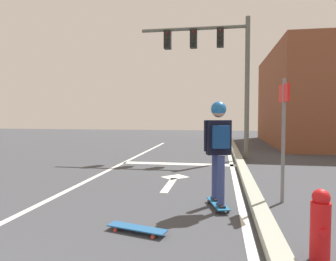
% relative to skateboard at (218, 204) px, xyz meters
% --- Properties ---
extents(lane_line_center, '(0.12, 20.00, 0.01)m').
position_rel_skateboard_xyz_m(lane_line_center, '(-3.00, 1.23, -0.07)').
color(lane_line_center, silver).
rests_on(lane_line_center, ground).
extents(lane_line_curbside, '(0.12, 20.00, 0.01)m').
position_rel_skateboard_xyz_m(lane_line_curbside, '(0.39, 1.23, -0.07)').
color(lane_line_curbside, silver).
rests_on(lane_line_curbside, ground).
extents(stop_bar, '(3.53, 0.40, 0.01)m').
position_rel_skateboard_xyz_m(stop_bar, '(-1.23, 4.34, -0.07)').
color(stop_bar, silver).
rests_on(stop_bar, ground).
extents(lane_arrow_stem, '(0.16, 1.40, 0.01)m').
position_rel_skateboard_xyz_m(lane_arrow_stem, '(-1.05, 1.50, -0.07)').
color(lane_arrow_stem, silver).
rests_on(lane_arrow_stem, ground).
extents(lane_arrow_head, '(0.71, 0.71, 0.01)m').
position_rel_skateboard_xyz_m(lane_arrow_head, '(-1.05, 2.35, -0.07)').
color(lane_arrow_head, silver).
rests_on(lane_arrow_head, ground).
extents(curb_strip, '(0.24, 24.00, 0.14)m').
position_rel_skateboard_xyz_m(curb_strip, '(0.64, 1.23, -0.00)').
color(curb_strip, '#9BA192').
rests_on(curb_strip, ground).
extents(skateboard, '(0.39, 0.79, 0.09)m').
position_rel_skateboard_xyz_m(skateboard, '(0.00, 0.00, 0.00)').
color(skateboard, '#196396').
rests_on(skateboard, ground).
extents(skater, '(0.45, 0.62, 1.66)m').
position_rel_skateboard_xyz_m(skater, '(0.00, -0.02, 1.07)').
color(skater, navy).
rests_on(skater, skateboard).
extents(spare_skateboard, '(0.83, 0.38, 0.07)m').
position_rel_skateboard_xyz_m(spare_skateboard, '(-1.02, -1.24, -0.01)').
color(spare_skateboard, '#21568C').
rests_on(spare_skateboard, ground).
extents(traffic_signal_mast, '(3.78, 0.34, 4.87)m').
position_rel_skateboard_xyz_m(traffic_signal_mast, '(-0.17, 5.84, 3.47)').
color(traffic_signal_mast, '#5B5E55').
rests_on(traffic_signal_mast, ground).
extents(street_sign_post, '(0.10, 0.44, 2.15)m').
position_rel_skateboard_xyz_m(street_sign_post, '(1.10, 0.50, 1.34)').
color(street_sign_post, slate).
rests_on(street_sign_post, ground).
extents(fire_hydrant, '(0.20, 0.30, 0.76)m').
position_rel_skateboard_xyz_m(fire_hydrant, '(1.06, -1.65, 0.31)').
color(fire_hydrant, red).
rests_on(fire_hydrant, ground).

